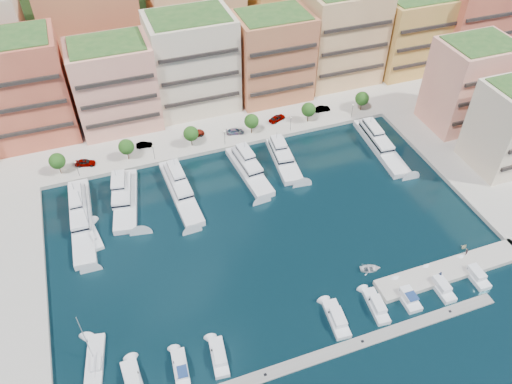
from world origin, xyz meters
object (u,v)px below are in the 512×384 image
(tree_5, at_px, (362,99))
(lamppost_4, at_px, (353,109))
(cruiser_8, at_px, (440,286))
(car_5, at_px, (322,109))
(tree_4, at_px, (308,110))
(yacht_0, at_px, (81,216))
(cruiser_1, at_px, (181,370))
(cruiser_9, at_px, (474,274))
(lamppost_1, at_px, (153,150))
(lamppost_3, at_px, (291,121))
(person_1, at_px, (466,252))
(car_3, at_px, (235,131))
(tender_0, at_px, (370,269))
(car_1, at_px, (144,145))
(cruiser_2, at_px, (219,357))
(lamppost_2, at_px, (225,135))
(yacht_2, at_px, (180,188))
(yacht_4, at_px, (283,158))
(tree_2, at_px, (191,134))
(tender_3, at_px, (464,247))
(tree_0, at_px, (57,161))
(lamppost_0, at_px, (77,166))
(yacht_3, at_px, (248,168))
(tree_1, at_px, (126,147))
(cruiser_6, at_px, (376,306))
(sailboat_0, at_px, (95,362))
(person_0, at_px, (440,275))
(cruiser_5, at_px, (337,319))
(car_2, at_px, (194,133))
(yacht_6, at_px, (379,143))
(yacht_1, at_px, (125,197))
(tree_3, at_px, (252,121))
(cruiser_7, at_px, (407,296))
(car_4, at_px, (277,118))
(sailboat_2, at_px, (92,237))
(car_0, at_px, (85,162))

(tree_5, bearing_deg, lamppost_4, -150.10)
(cruiser_8, xyz_separation_m, car_5, (4.36, 61.29, 1.17))
(tree_4, relative_size, yacht_0, 0.21)
(cruiser_1, distance_m, cruiser_9, 58.30)
(lamppost_1, height_order, lamppost_3, same)
(lamppost_4, height_order, person_1, lamppost_4)
(car_3, bearing_deg, yacht_0, 123.01)
(lamppost_4, distance_m, tender_0, 52.04)
(lamppost_4, height_order, car_1, lamppost_4)
(cruiser_2, height_order, cruiser_9, same)
(lamppost_2, distance_m, yacht_2, 19.65)
(yacht_0, height_order, yacht_4, same)
(lamppost_2, distance_m, car_5, 30.42)
(tree_2, height_order, car_5, tree_2)
(yacht_4, xyz_separation_m, tender_3, (24.32, -38.98, -0.64))
(tree_0, bearing_deg, lamppost_2, -3.29)
(lamppost_0, height_order, yacht_3, yacht_3)
(cruiser_1, xyz_separation_m, tender_0, (40.06, 8.22, -0.14))
(tree_0, distance_m, yacht_0, 17.13)
(tree_1, height_order, cruiser_6, tree_1)
(sailboat_0, bearing_deg, car_5, 38.97)
(tree_1, relative_size, person_0, 2.87)
(cruiser_5, bearing_deg, lamppost_1, 111.26)
(tree_1, distance_m, yacht_3, 29.80)
(tree_0, height_order, cruiser_6, tree_0)
(car_2, bearing_deg, yacht_6, -115.43)
(car_2, bearing_deg, cruiser_2, 167.59)
(sailboat_0, height_order, car_3, sailboat_0)
(yacht_1, bearing_deg, tree_3, 21.23)
(cruiser_7, bearing_deg, lamppost_2, 108.09)
(yacht_2, xyz_separation_m, person_1, (49.42, -38.53, 0.56))
(cruiser_8, bearing_deg, car_1, 126.11)
(lamppost_2, xyz_separation_m, car_3, (3.86, 3.66, -2.17))
(tree_1, relative_size, car_1, 1.39)
(tree_4, distance_m, car_4, 8.74)
(tree_3, bearing_deg, sailboat_2, -152.55)
(tree_1, height_order, car_3, tree_1)
(lamppost_0, relative_size, sailboat_0, 0.32)
(yacht_1, xyz_separation_m, car_5, (56.89, 16.82, 0.63))
(tender_0, bearing_deg, yacht_0, 72.90)
(lamppost_0, distance_m, cruiser_7, 77.87)
(yacht_1, bearing_deg, person_0, -39.14)
(cruiser_9, height_order, car_1, car_1)
(tree_3, bearing_deg, car_5, 8.35)
(lamppost_0, bearing_deg, car_0, 62.59)
(yacht_0, distance_m, car_2, 36.79)
(tree_5, bearing_deg, tree_1, 180.00)
(lamppost_4, relative_size, cruiser_9, 0.56)
(sailboat_2, bearing_deg, cruiser_7, -33.50)
(cruiser_7, bearing_deg, person_1, 15.65)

